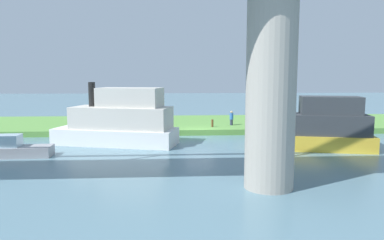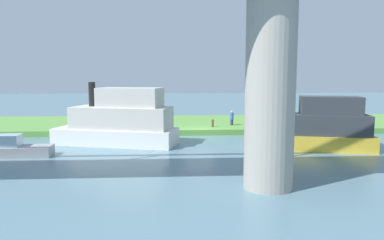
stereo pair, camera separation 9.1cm
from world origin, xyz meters
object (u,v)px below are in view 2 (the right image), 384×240
at_px(person_on_bank, 232,118).
at_px(houseboat_blue, 15,149).
at_px(riverboat_paddlewheel, 119,122).
at_px(motorboat_white, 318,128).
at_px(bridge_pylon, 270,83).
at_px(mooring_post, 213,123).

bearing_deg(person_on_bank, houseboat_blue, 33.45).
height_order(person_on_bank, riverboat_paddlewheel, riverboat_paddlewheel).
distance_m(motorboat_white, riverboat_paddlewheel, 14.63).
bearing_deg(bridge_pylon, riverboat_paddlewheel, -53.59).
xyz_separation_m(riverboat_paddlewheel, houseboat_blue, (6.22, 3.89, -1.25)).
bearing_deg(mooring_post, riverboat_paddlewheel, 35.31).
relative_size(motorboat_white, riverboat_paddlewheel, 0.87).
xyz_separation_m(mooring_post, riverboat_paddlewheel, (7.82, 5.54, 0.91)).
bearing_deg(riverboat_paddlewheel, houseboat_blue, 32.00).
height_order(mooring_post, houseboat_blue, houseboat_blue).
distance_m(riverboat_paddlewheel, houseboat_blue, 7.44).
height_order(motorboat_white, houseboat_blue, motorboat_white).
distance_m(bridge_pylon, motorboat_white, 11.08).
xyz_separation_m(person_on_bank, riverboat_paddlewheel, (9.81, 6.71, 0.56)).
bearing_deg(riverboat_paddlewheel, motorboat_white, 169.38).
bearing_deg(houseboat_blue, motorboat_white, -176.69).
bearing_deg(houseboat_blue, riverboat_paddlewheel, -148.00).
relative_size(mooring_post, riverboat_paddlewheel, 0.07).
distance_m(bridge_pylon, person_on_bank, 18.54).
distance_m(person_on_bank, houseboat_blue, 19.23).
bearing_deg(mooring_post, houseboat_blue, 33.87).
bearing_deg(bridge_pylon, person_on_bank, -94.42).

